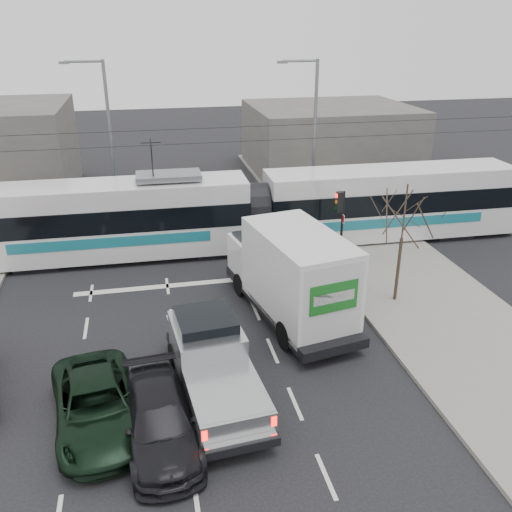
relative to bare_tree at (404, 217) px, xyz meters
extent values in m
plane|color=black|center=(-7.60, -2.50, -3.79)|extent=(120.00, 120.00, 0.00)
cube|color=gray|center=(1.40, -2.50, -3.72)|extent=(6.00, 60.00, 0.15)
cube|color=#33302D|center=(-7.60, 7.50, -3.78)|extent=(60.00, 1.60, 0.03)
cube|color=#66615C|center=(4.40, 21.50, -1.29)|extent=(12.00, 10.00, 5.00)
cylinder|color=#47382B|center=(0.00, 0.00, -2.27)|extent=(0.14, 0.14, 2.75)
cylinder|color=#47382B|center=(0.00, 0.00, 0.23)|extent=(0.07, 0.07, 2.25)
cylinder|color=black|center=(-1.00, 4.00, -1.84)|extent=(0.12, 0.12, 3.60)
cube|color=black|center=(-1.20, 4.00, -0.54)|extent=(0.28, 0.28, 0.95)
cylinder|color=#FF0C07|center=(-1.35, 4.00, -0.24)|extent=(0.06, 0.20, 0.20)
cylinder|color=orange|center=(-1.35, 4.00, -0.54)|extent=(0.06, 0.20, 0.20)
cylinder|color=#05330C|center=(-1.35, 4.00, -0.84)|extent=(0.06, 0.20, 0.20)
cube|color=white|center=(-1.02, 3.85, -1.34)|extent=(0.02, 0.30, 0.40)
cylinder|color=slate|center=(-0.10, 11.50, 0.71)|extent=(0.20, 0.20, 9.00)
cylinder|color=slate|center=(-1.10, 11.50, 5.11)|extent=(2.00, 0.14, 0.14)
cube|color=slate|center=(-2.10, 11.50, 5.06)|extent=(0.55, 0.25, 0.14)
cylinder|color=slate|center=(-11.60, 13.50, 0.71)|extent=(0.20, 0.20, 9.00)
cylinder|color=slate|center=(-12.60, 13.50, 5.11)|extent=(2.00, 0.14, 0.14)
cube|color=slate|center=(-13.60, 13.50, 5.06)|extent=(0.55, 0.25, 0.14)
cylinder|color=black|center=(-7.60, 7.50, 1.71)|extent=(60.00, 0.03, 0.03)
cylinder|color=black|center=(-7.60, 7.50, 2.41)|extent=(60.00, 0.03, 0.03)
cube|color=silver|center=(-11.66, 7.28, -2.73)|extent=(13.34, 2.98, 1.61)
cube|color=black|center=(-11.66, 7.28, -1.48)|extent=(13.41, 3.01, 1.10)
cube|color=silver|center=(-11.66, 7.28, -0.49)|extent=(13.34, 2.87, 1.03)
cube|color=#186C7B|center=(-11.68, 5.87, -2.43)|extent=(9.31, 0.16, 0.51)
cube|color=silver|center=(2.80, 7.07, -2.73)|extent=(13.34, 2.98, 1.61)
cube|color=black|center=(2.80, 7.07, -1.48)|extent=(13.41, 3.01, 1.10)
cube|color=silver|center=(2.80, 7.07, -0.49)|extent=(13.34, 2.87, 1.03)
cube|color=#186C7B|center=(2.78, 5.66, -2.43)|extent=(9.31, 0.16, 0.51)
cylinder|color=black|center=(-4.43, 7.17, -1.70)|extent=(1.07, 2.69, 2.68)
cube|color=slate|center=(-8.77, 7.24, 0.26)|extent=(3.12, 1.72, 0.26)
cube|color=black|center=(-15.27, 7.33, -3.61)|extent=(2.10, 2.40, 0.37)
cube|color=black|center=(-6.60, 7.20, -3.61)|extent=(2.10, 2.40, 0.37)
cube|color=black|center=(-2.26, 7.14, -3.61)|extent=(2.10, 2.40, 0.37)
cube|color=black|center=(6.41, 7.01, -3.61)|extent=(2.10, 2.40, 0.37)
cube|color=black|center=(-8.26, -4.65, -3.20)|extent=(2.70, 6.39, 0.27)
cube|color=#A5A7A9|center=(-8.36, -3.53, -2.45)|extent=(2.33, 2.79, 1.23)
cube|color=black|center=(-8.37, -3.43, -1.81)|extent=(1.98, 2.02, 0.59)
cube|color=#A5A7A9|center=(-8.49, -2.05, -2.70)|extent=(2.13, 1.30, 0.59)
cube|color=#A5A7A9|center=(-8.13, -6.01, -2.77)|extent=(2.35, 2.98, 0.70)
cube|color=silver|center=(-7.99, -7.62, -3.06)|extent=(1.98, 0.37, 0.19)
cube|color=#FF0C07|center=(-8.94, -7.58, -2.67)|extent=(0.16, 0.10, 0.30)
cube|color=#FF0C07|center=(-7.06, -7.41, -2.67)|extent=(0.16, 0.10, 0.30)
cylinder|color=black|center=(-9.42, -2.76, -3.36)|extent=(0.38, 0.88, 0.86)
cylinder|color=black|center=(-7.45, -2.58, -3.36)|extent=(0.38, 0.88, 0.86)
cylinder|color=black|center=(-9.06, -6.72, -3.36)|extent=(0.38, 0.88, 0.86)
cylinder|color=black|center=(-7.09, -6.54, -3.36)|extent=(0.38, 0.88, 0.86)
cube|color=black|center=(-4.66, -0.14, -3.20)|extent=(3.95, 7.91, 0.38)
cube|color=white|center=(-5.19, 2.68, -2.28)|extent=(2.76, 2.24, 1.73)
cube|color=black|center=(-5.22, 2.83, -1.63)|extent=(2.31, 1.58, 0.65)
cube|color=silver|center=(-4.52, -0.88, -1.61)|extent=(3.50, 5.53, 3.19)
cube|color=silver|center=(-4.05, -3.39, -1.61)|extent=(2.25, 0.48, 2.80)
cube|color=#16611C|center=(-4.04, -3.44, -1.35)|extent=(1.79, 0.36, 1.08)
cube|color=black|center=(-4.00, -3.63, -3.31)|extent=(2.34, 0.70, 0.19)
cylinder|color=black|center=(-6.23, 2.03, -3.31)|extent=(0.50, 1.02, 0.97)
cylinder|color=black|center=(-3.99, 2.45, -3.31)|extent=(0.50, 1.02, 0.97)
cylinder|color=black|center=(-5.39, -2.43, -3.25)|extent=(0.52, 1.12, 1.08)
cylinder|color=black|center=(-3.15, -2.01, -3.25)|extent=(0.52, 1.12, 1.08)
cube|color=black|center=(-3.34, 1.52, -3.28)|extent=(3.48, 5.00, 0.24)
cube|color=black|center=(-3.68, 2.30, -2.62)|extent=(2.35, 2.49, 1.08)
cube|color=black|center=(-3.71, 2.38, -2.05)|extent=(1.92, 1.89, 0.52)
cube|color=black|center=(-4.13, 3.33, -2.83)|extent=(1.85, 1.44, 0.52)
cube|color=black|center=(-2.92, 0.57, -2.90)|extent=(2.41, 2.62, 0.61)
cube|color=silver|center=(-2.43, -0.54, -3.15)|extent=(1.53, 0.80, 0.17)
cube|color=#590505|center=(-3.17, -0.77, -2.81)|extent=(0.15, 0.12, 0.26)
cube|color=#590505|center=(-1.76, -0.15, -2.81)|extent=(0.15, 0.12, 0.26)
cylinder|color=black|center=(-4.67, 2.58, -3.42)|extent=(0.54, 0.79, 0.75)
cylinder|color=black|center=(-3.21, 3.22, -3.42)|extent=(0.54, 0.79, 0.75)
cylinder|color=black|center=(-3.46, -0.18, -3.42)|extent=(0.54, 0.79, 0.75)
cylinder|color=black|center=(-2.00, 0.47, -3.42)|extent=(0.54, 0.79, 0.75)
imported|color=black|center=(-11.82, -5.21, -3.09)|extent=(3.08, 5.35, 1.40)
imported|color=black|center=(-10.04, -6.26, -3.10)|extent=(2.33, 4.89, 1.38)
camera|label=1|loc=(-9.89, -18.54, 7.14)|focal=38.00mm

